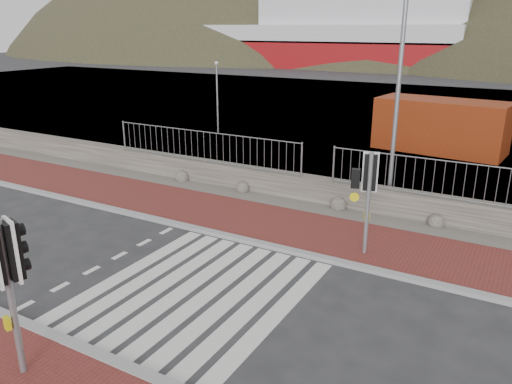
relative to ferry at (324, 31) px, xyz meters
The scene contains 15 objects.
ground 72.44m from the ferry, 70.05° to the right, with size 220.00×220.00×0.00m, color #28282B.
sidewalk_far 68.23m from the ferry, 68.75° to the right, with size 40.00×3.00×0.08m, color maroon.
kerb_near 75.25m from the ferry, 70.83° to the right, with size 40.00×0.25×0.12m, color gray.
kerb_far 69.63m from the ferry, 69.20° to the right, with size 40.00×0.25×0.12m, color gray.
zebra_crossing 72.43m from the ferry, 70.05° to the right, with size 4.62×5.60×0.01m.
gravel_strip 66.38m from the ferry, 68.13° to the right, with size 40.00×1.50×0.06m, color #59544C.
stone_wall 65.61m from the ferry, 67.86° to the right, with size 40.00×0.60×0.90m, color #4A453D.
railing 65.66m from the ferry, 67.91° to the right, with size 18.07×0.07×1.22m.
quay 47.29m from the ferry, 58.36° to the right, with size 120.00×40.00×0.50m, color #4C4C4F.
water 25.72m from the ferry, 11.47° to the right, with size 220.00×50.00×0.05m, color #3F4C54.
ferry is the anchor object (origin of this frame).
traffic_signal_near 75.77m from the ferry, 71.76° to the right, with size 0.49×0.37×3.01m.
traffic_signal_far 69.77m from the ferry, 66.80° to the right, with size 0.72×0.40×2.91m.
streetlight 65.66m from the ferry, 65.59° to the right, with size 1.81×0.34×8.52m.
shipping_container 57.30m from the ferry, 61.88° to the right, with size 6.17×2.57×2.57m, color maroon.
Camera 1 is at (6.40, -8.48, 5.98)m, focal length 35.00 mm.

